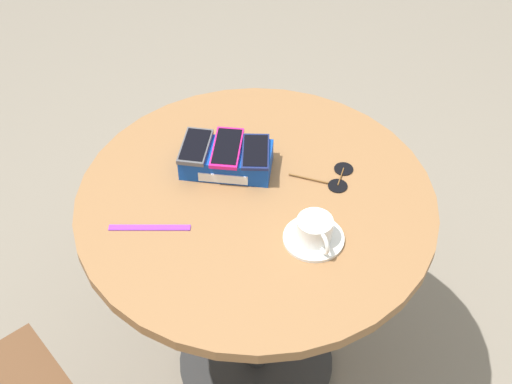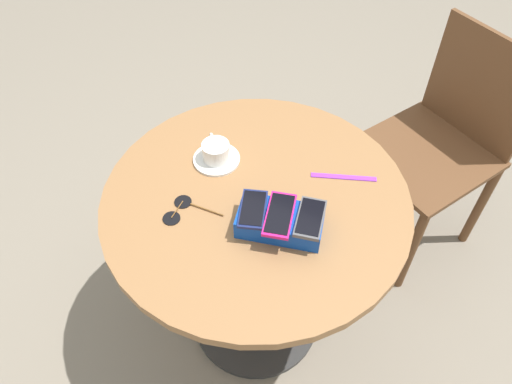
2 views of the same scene
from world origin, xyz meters
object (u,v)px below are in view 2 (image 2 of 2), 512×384
at_px(phone_navy, 253,209).
at_px(saucer, 217,159).
at_px(round_table, 256,231).
at_px(phone_box, 280,222).
at_px(lanyard_strap, 344,177).
at_px(chair_near_window, 438,145).
at_px(phone_magenta, 280,215).
at_px(sunglasses, 180,210).
at_px(phone_gray, 310,218).
at_px(coffee_cup, 216,151).

bearing_deg(phone_navy, saucer, -37.93).
distance_m(round_table, phone_box, 0.23).
height_order(round_table, lanyard_strap, lanyard_strap).
bearing_deg(round_table, chair_near_window, -118.14).
height_order(phone_magenta, lanyard_strap, phone_magenta).
bearing_deg(phone_navy, sunglasses, 14.38).
bearing_deg(lanyard_strap, phone_box, 71.33).
distance_m(round_table, phone_gray, 0.29).
distance_m(phone_gray, phone_magenta, 0.08).
bearing_deg(saucer, lanyard_strap, -163.28).
relative_size(saucer, chair_near_window, 0.16).
height_order(round_table, coffee_cup, coffee_cup).
distance_m(phone_navy, sunglasses, 0.21).
bearing_deg(phone_box, saucer, -27.13).
relative_size(phone_gray, phone_magenta, 0.89).
relative_size(phone_gray, sunglasses, 0.95).
xyz_separation_m(phone_magenta, sunglasses, (0.26, 0.06, -0.06)).
bearing_deg(chair_near_window, sunglasses, 57.66).
bearing_deg(lanyard_strap, phone_magenta, 71.72).
bearing_deg(chair_near_window, round_table, 61.86).
relative_size(phone_box, phone_magenta, 1.54).
height_order(phone_gray, sunglasses, phone_gray).
bearing_deg(lanyard_strap, chair_near_window, -110.16).
xyz_separation_m(phone_gray, coffee_cup, (0.35, -0.12, -0.03)).
xyz_separation_m(phone_magenta, chair_near_window, (-0.29, -0.81, -0.31)).
height_order(phone_magenta, phone_navy, phone_magenta).
relative_size(lanyard_strap, chair_near_window, 0.21).
distance_m(lanyard_strap, sunglasses, 0.47).
xyz_separation_m(round_table, saucer, (0.17, -0.07, 0.16)).
bearing_deg(coffee_cup, lanyard_strap, -163.66).
relative_size(phone_gray, chair_near_window, 0.16).
relative_size(phone_magenta, coffee_cup, 1.64).
height_order(round_table, sunglasses, sunglasses).
relative_size(phone_box, saucer, 1.74).
distance_m(saucer, coffee_cup, 0.03).
relative_size(saucer, coffee_cup, 1.46).
relative_size(phone_box, lanyard_strap, 1.29).
distance_m(phone_box, phone_navy, 0.08).
height_order(phone_navy, saucer, phone_navy).
height_order(lanyard_strap, sunglasses, sunglasses).
relative_size(round_table, phone_magenta, 5.52).
distance_m(phone_navy, lanyard_strap, 0.31).
bearing_deg(lanyard_strap, round_table, 43.57).
height_order(coffee_cup, lanyard_strap, coffee_cup).
distance_m(phone_navy, saucer, 0.27).
height_order(phone_gray, chair_near_window, chair_near_window).
bearing_deg(round_table, phone_gray, 164.76).
bearing_deg(saucer, round_table, 156.74).
height_order(phone_magenta, chair_near_window, chair_near_window).
bearing_deg(saucer, coffee_cup, -46.32).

